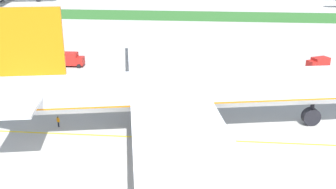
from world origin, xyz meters
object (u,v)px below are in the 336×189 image
(ground_crew_wingwalker_port, at_px, (58,121))
(service_truck_fuel_bowser, at_px, (71,59))
(service_truck_baggage_loader, at_px, (318,64))
(airliner_foreground, at_px, (180,91))

(ground_crew_wingwalker_port, xyz_separation_m, service_truck_fuel_bowser, (-8.58, 31.95, 0.65))
(ground_crew_wingwalker_port, relative_size, service_truck_baggage_loader, 0.32)
(service_truck_baggage_loader, bearing_deg, service_truck_fuel_bowser, -178.14)
(airliner_foreground, bearing_deg, service_truck_baggage_loader, 50.19)
(service_truck_fuel_bowser, bearing_deg, airliner_foreground, -49.68)
(airliner_foreground, height_order, ground_crew_wingwalker_port, airliner_foreground)
(service_truck_baggage_loader, height_order, service_truck_fuel_bowser, service_truck_fuel_bowser)
(airliner_foreground, distance_m, service_truck_baggage_loader, 43.45)
(service_truck_baggage_loader, bearing_deg, ground_crew_wingwalker_port, -143.61)
(service_truck_baggage_loader, relative_size, service_truck_fuel_bowser, 0.93)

